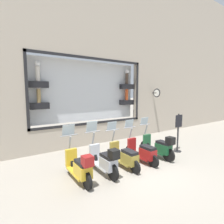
% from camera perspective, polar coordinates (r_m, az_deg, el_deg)
% --- Properties ---
extents(ground_plane, '(120.00, 120.00, 0.00)m').
position_cam_1_polar(ground_plane, '(6.62, 8.22, -17.60)').
color(ground_plane, gray).
extents(building_facade, '(1.19, 36.00, 10.05)m').
position_cam_1_polar(building_facade, '(9.36, -7.26, 21.55)').
color(building_facade, '#ADA08E').
rests_on(building_facade, ground_plane).
extents(scooter_green_0, '(1.81, 0.60, 1.58)m').
position_cam_1_polar(scooter_green_0, '(7.54, 15.12, -10.83)').
color(scooter_green_0, black).
rests_on(scooter_green_0, ground_plane).
extents(scooter_red_1, '(1.79, 0.60, 1.55)m').
position_cam_1_polar(scooter_red_1, '(6.99, 9.95, -12.65)').
color(scooter_red_1, black).
rests_on(scooter_red_1, ground_plane).
extents(scooter_olive_2, '(1.79, 0.60, 1.55)m').
position_cam_1_polar(scooter_olive_2, '(6.45, 4.15, -14.24)').
color(scooter_olive_2, black).
rests_on(scooter_olive_2, ground_plane).
extents(scooter_silver_3, '(1.81, 0.60, 1.66)m').
position_cam_1_polar(scooter_silver_3, '(5.92, -2.45, -15.45)').
color(scooter_silver_3, black).
rests_on(scooter_silver_3, ground_plane).
extents(scooter_yellow_4, '(1.80, 0.61, 1.62)m').
position_cam_1_polar(scooter_yellow_4, '(5.55, -10.50, -17.18)').
color(scooter_yellow_4, black).
rests_on(scooter_yellow_4, ground_plane).
extents(shop_sign_post, '(0.36, 0.45, 1.73)m').
position_cam_1_polar(shop_sign_post, '(8.47, 20.79, -5.90)').
color(shop_sign_post, '#232326').
rests_on(shop_sign_post, ground_plane).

